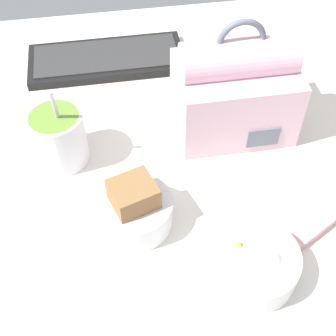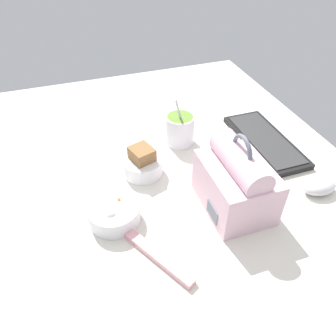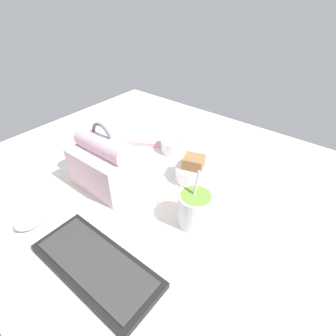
{
  "view_description": "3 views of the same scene",
  "coord_description": "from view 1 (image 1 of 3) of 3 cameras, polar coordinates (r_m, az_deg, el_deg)",
  "views": [
    {
      "loc": [
        -6.22,
        -47.81,
        61.77
      ],
      "look_at": [
        1.64,
        -0.7,
        7.0
      ],
      "focal_mm": 50.0,
      "sensor_mm": 36.0,
      "label": 1
    },
    {
      "loc": [
        65.68,
        -22.54,
        64.97
      ],
      "look_at": [
        1.64,
        -0.7,
        7.0
      ],
      "focal_mm": 35.0,
      "sensor_mm": 36.0,
      "label": 2
    },
    {
      "loc": [
        -40.08,
        51.84,
        56.72
      ],
      "look_at": [
        1.64,
        -0.7,
        7.0
      ],
      "focal_mm": 28.0,
      "sensor_mm": 36.0,
      "label": 3
    }
  ],
  "objects": [
    {
      "name": "bento_bowl_sandwich",
      "position": [
        0.7,
        -4.1,
        -4.98
      ],
      "size": [
        11.48,
        11.48,
        8.71
      ],
      "color": "silver",
      "rests_on": "desk_surface"
    },
    {
      "name": "computer_mouse",
      "position": [
        1.05,
        5.96,
        15.36
      ],
      "size": [
        6.16,
        9.4,
        3.96
      ],
      "color": "silver",
      "rests_on": "desk_surface"
    },
    {
      "name": "chopstick_case",
      "position": [
        0.76,
        18.92,
        -5.76
      ],
      "size": [
        19.12,
        11.92,
        1.6
      ],
      "color": "pink",
      "rests_on": "desk_surface"
    },
    {
      "name": "soup_cup",
      "position": [
        0.79,
        -13.2,
        3.71
      ],
      "size": [
        9.16,
        9.16,
        16.12
      ],
      "color": "silver",
      "rests_on": "desk_surface"
    },
    {
      "name": "lunch_bag",
      "position": [
        0.82,
        8.13,
        9.37
      ],
      "size": [
        20.02,
        15.22,
        21.72
      ],
      "color": "beige",
      "rests_on": "desk_surface"
    },
    {
      "name": "keyboard",
      "position": [
        1.01,
        -7.45,
        13.04
      ],
      "size": [
        32.27,
        13.55,
        2.1
      ],
      "color": "black",
      "rests_on": "desk_surface"
    },
    {
      "name": "bento_bowl_snacks",
      "position": [
        0.67,
        10.18,
        -11.3
      ],
      "size": [
        12.87,
        12.87,
        5.79
      ],
      "color": "silver",
      "rests_on": "desk_surface"
    },
    {
      "name": "desk_surface",
      "position": [
        0.78,
        -1.28,
        -2.68
      ],
      "size": [
        140.0,
        110.0,
        2.0
      ],
      "color": "silver",
      "rests_on": "ground"
    }
  ]
}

